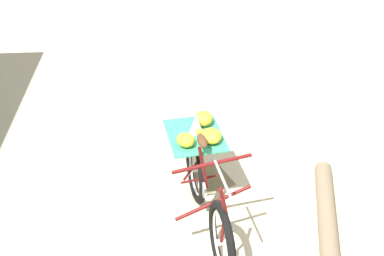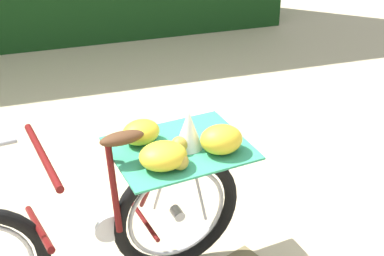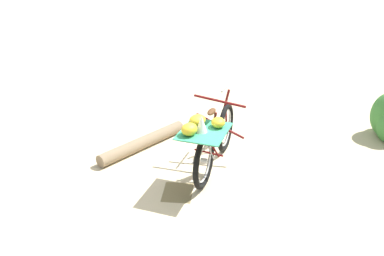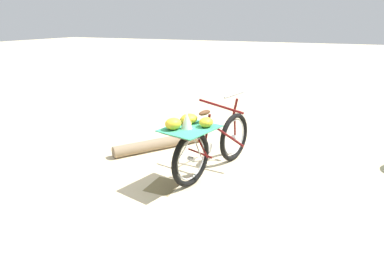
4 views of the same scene
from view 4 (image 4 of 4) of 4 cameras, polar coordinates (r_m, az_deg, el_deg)
ground_plane at (r=4.63m, az=2.98°, el=-8.35°), size 60.00×60.00×0.00m
bicycle at (r=4.53m, az=2.84°, el=-2.19°), size 1.80×0.87×1.03m
fallen_log at (r=5.59m, az=-5.34°, el=-2.64°), size 1.41×1.10×0.19m
leaf_litter_patch at (r=4.41m, az=-4.89°, el=-9.76°), size 0.44×0.36×0.01m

